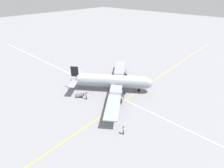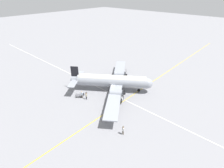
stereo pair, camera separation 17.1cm
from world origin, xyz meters
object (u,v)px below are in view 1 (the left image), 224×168
at_px(crew_foreground, 123,129).
at_px(suitcase_near_door, 86,93).
at_px(passenger_boarding, 86,95).
at_px(ramp_agent, 82,94).
at_px(suitcase_upright_spare, 83,95).
at_px(airliner_main, 114,81).
at_px(baggage_cart, 79,95).

xyz_separation_m(crew_foreground, suitcase_near_door, (4.18, 14.47, -0.83)).
bearing_deg(passenger_boarding, suitcase_near_door, 147.91).
height_order(ramp_agent, suitcase_upright_spare, ramp_agent).
bearing_deg(crew_foreground, suitcase_near_door, 1.45).
relative_size(airliner_main, crew_foreground, 14.27).
bearing_deg(airliner_main, ramp_agent, -147.80).
distance_m(passenger_boarding, baggage_cart, 2.21).
xyz_separation_m(suitcase_near_door, baggage_cart, (-1.70, 0.31, 0.06)).
distance_m(passenger_boarding, ramp_agent, 1.19).
height_order(passenger_boarding, suitcase_near_door, passenger_boarding).
distance_m(crew_foreground, ramp_agent, 14.10).
distance_m(airliner_main, crew_foreground, 14.73).
distance_m(crew_foreground, suitcase_upright_spare, 14.77).
bearing_deg(crew_foreground, ramp_agent, 7.45).
bearing_deg(airliner_main, passenger_boarding, -140.35).
xyz_separation_m(airliner_main, suitcase_near_door, (-5.65, 3.60, -2.29)).
bearing_deg(passenger_boarding, ramp_agent, -158.31).
bearing_deg(crew_foreground, passenger_boarding, 5.23).
bearing_deg(ramp_agent, baggage_cart, 171.06).
bearing_deg(baggage_cart, ramp_agent, -44.01).
xyz_separation_m(ramp_agent, suitcase_upright_spare, (0.74, 0.51, -0.76)).
distance_m(ramp_agent, baggage_cart, 1.19).
height_order(crew_foreground, suitcase_near_door, crew_foreground).
xyz_separation_m(crew_foreground, passenger_boarding, (2.79, 12.73, -0.01)).
bearing_deg(suitcase_upright_spare, passenger_boarding, -104.76).
xyz_separation_m(airliner_main, crew_foreground, (-9.84, -10.87, -1.46)).
xyz_separation_m(airliner_main, ramp_agent, (-7.36, 3.01, -1.45)).
height_order(suitcase_near_door, baggage_cart, baggage_cart).
bearing_deg(suitcase_near_door, airliner_main, -32.50).
bearing_deg(airliner_main, crew_foreground, -77.71).
bearing_deg(suitcase_near_door, crew_foreground, -106.13).
height_order(crew_foreground, ramp_agent, ramp_agent).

